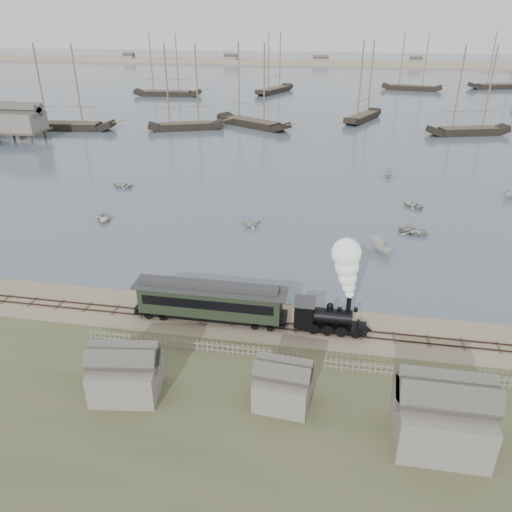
# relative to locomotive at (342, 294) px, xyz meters

# --- Properties ---
(ground) EXTENTS (600.00, 600.00, 0.00)m
(ground) POSITION_rel_locomotive_xyz_m (-5.95, 2.00, -4.13)
(ground) COLOR gray
(ground) RESTS_ON ground
(harbor_water) EXTENTS (600.00, 336.00, 0.06)m
(harbor_water) POSITION_rel_locomotive_xyz_m (-5.95, 172.00, -4.10)
(harbor_water) COLOR #475665
(harbor_water) RESTS_ON ground
(rail_track) EXTENTS (120.00, 1.80, 0.16)m
(rail_track) POSITION_rel_locomotive_xyz_m (-5.95, 0.00, -4.09)
(rail_track) COLOR #36261D
(rail_track) RESTS_ON ground
(picket_fence_west) EXTENTS (19.00, 0.10, 1.20)m
(picket_fence_west) POSITION_rel_locomotive_xyz_m (-12.45, -5.00, -4.13)
(picket_fence_west) COLOR slate
(picket_fence_west) RESTS_ON ground
(picket_fence_east) EXTENTS (15.00, 0.10, 1.20)m
(picket_fence_east) POSITION_rel_locomotive_xyz_m (6.55, -5.50, -4.13)
(picket_fence_east) COLOR slate
(picket_fence_east) RESTS_ON ground
(shed_left) EXTENTS (5.00, 4.00, 4.10)m
(shed_left) POSITION_rel_locomotive_xyz_m (-15.95, -11.00, -4.13)
(shed_left) COLOR slate
(shed_left) RESTS_ON ground
(shed_mid) EXTENTS (4.00, 3.50, 3.60)m
(shed_mid) POSITION_rel_locomotive_xyz_m (-3.95, -10.00, -4.13)
(shed_mid) COLOR slate
(shed_mid) RESTS_ON ground
(shed_right) EXTENTS (6.00, 5.00, 5.10)m
(shed_right) POSITION_rel_locomotive_xyz_m (7.05, -12.00, -4.13)
(shed_right) COLOR slate
(shed_right) RESTS_ON ground
(far_spit) EXTENTS (500.00, 20.00, 1.80)m
(far_spit) POSITION_rel_locomotive_xyz_m (-5.95, 252.00, -4.13)
(far_spit) COLOR tan
(far_spit) RESTS_ON ground
(locomotive) EXTENTS (7.17, 2.68, 8.94)m
(locomotive) POSITION_rel_locomotive_xyz_m (0.00, 0.00, 0.00)
(locomotive) COLOR black
(locomotive) RESTS_ON ground
(passenger_coach) EXTENTS (14.53, 2.80, 3.53)m
(passenger_coach) POSITION_rel_locomotive_xyz_m (-12.13, 0.00, -1.91)
(passenger_coach) COLOR black
(passenger_coach) RESTS_ON ground
(beached_dinghy) EXTENTS (3.63, 4.47, 0.81)m
(beached_dinghy) POSITION_rel_locomotive_xyz_m (-8.32, 2.69, -3.73)
(beached_dinghy) COLOR beige
(beached_dinghy) RESTS_ON ground
(rowboat_0) EXTENTS (4.21, 3.57, 0.74)m
(rowboat_0) POSITION_rel_locomotive_xyz_m (-33.25, 21.60, -3.70)
(rowboat_0) COLOR beige
(rowboat_0) RESTS_ON harbor_water
(rowboat_1) EXTENTS (3.19, 3.41, 1.44)m
(rowboat_1) POSITION_rel_locomotive_xyz_m (-12.44, 23.01, -3.35)
(rowboat_1) COLOR beige
(rowboat_1) RESTS_ON harbor_water
(rowboat_2) EXTENTS (4.27, 3.51, 1.58)m
(rowboat_2) POSITION_rel_locomotive_xyz_m (4.64, 17.94, -3.28)
(rowboat_2) COLOR beige
(rowboat_2) RESTS_ON harbor_water
(rowboat_3) EXTENTS (3.81, 4.59, 0.82)m
(rowboat_3) POSITION_rel_locomotive_xyz_m (9.30, 24.27, -3.66)
(rowboat_3) COLOR beige
(rowboat_3) RESTS_ON harbor_water
(rowboat_4) EXTENTS (3.42, 3.36, 1.37)m
(rowboat_4) POSITION_rel_locomotive_xyz_m (8.62, 25.00, -3.39)
(rowboat_4) COLOR beige
(rowboat_4) RESTS_ON harbor_water
(rowboat_5) EXTENTS (3.57, 3.30, 1.37)m
(rowboat_5) POSITION_rel_locomotive_xyz_m (25.98, 41.84, -3.39)
(rowboat_5) COLOR beige
(rowboat_5) RESTS_ON harbor_water
(rowboat_6) EXTENTS (3.13, 3.94, 0.73)m
(rowboat_6) POSITION_rel_locomotive_xyz_m (-36.83, 36.13, -3.71)
(rowboat_6) COLOR beige
(rowboat_6) RESTS_ON harbor_water
(rowboat_7) EXTENTS (3.16, 2.78, 1.58)m
(rowboat_7) POSITION_rel_locomotive_xyz_m (7.56, 49.77, -3.29)
(rowboat_7) COLOR beige
(rowboat_7) RESTS_ON harbor_water
(rowboat_8) EXTENTS (4.42, 4.35, 0.75)m
(rowboat_8) POSITION_rel_locomotive_xyz_m (10.15, 34.88, -3.70)
(rowboat_8) COLOR beige
(rowboat_8) RESTS_ON harbor_water
(schooner_0) EXTENTS (23.98, 7.75, 20.00)m
(schooner_0) POSITION_rel_locomotive_xyz_m (-68.43, 75.97, 5.93)
(schooner_0) COLOR black
(schooner_0) RESTS_ON harbor_water
(schooner_1) EXTENTS (18.75, 10.31, 20.00)m
(schooner_1) POSITION_rel_locomotive_xyz_m (-39.37, 80.83, 5.93)
(schooner_1) COLOR black
(schooner_1) RESTS_ON harbor_water
(schooner_2) EXTENTS (21.09, 15.54, 20.00)m
(schooner_2) POSITION_rel_locomotive_xyz_m (-23.76, 87.27, 5.93)
(schooner_2) COLOR black
(schooner_2) RESTS_ON harbor_water
(schooner_3) EXTENTS (10.91, 17.99, 20.00)m
(schooner_3) POSITION_rel_locomotive_xyz_m (3.92, 99.55, 5.93)
(schooner_3) COLOR black
(schooner_3) RESTS_ON harbor_water
(schooner_4) EXTENTS (19.99, 9.91, 20.00)m
(schooner_4) POSITION_rel_locomotive_xyz_m (28.23, 86.95, 5.93)
(schooner_4) COLOR black
(schooner_4) RESTS_ON harbor_water
(schooner_6) EXTENTS (23.34, 7.69, 20.00)m
(schooner_6) POSITION_rel_locomotive_xyz_m (-61.43, 131.45, 5.93)
(schooner_6) COLOR black
(schooner_6) RESTS_ON harbor_water
(schooner_7) EXTENTS (12.10, 20.63, 20.00)m
(schooner_7) POSITION_rel_locomotive_xyz_m (-26.17, 144.65, 5.93)
(schooner_7) COLOR black
(schooner_7) RESTS_ON harbor_water
(schooner_8) EXTENTS (21.84, 8.27, 20.00)m
(schooner_8) POSITION_rel_locomotive_xyz_m (22.58, 159.86, 5.93)
(schooner_8) COLOR black
(schooner_8) RESTS_ON harbor_water
(schooner_9) EXTENTS (23.17, 10.53, 20.00)m
(schooner_9) POSITION_rel_locomotive_xyz_m (55.36, 169.66, 5.93)
(schooner_9) COLOR black
(schooner_9) RESTS_ON harbor_water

